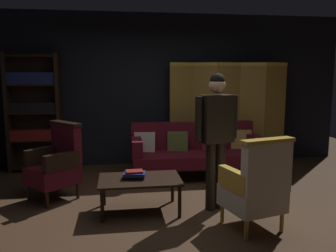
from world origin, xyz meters
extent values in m
plane|color=#3D2819|center=(0.00, 0.00, 0.00)|extent=(10.00, 10.00, 0.00)
cube|color=black|center=(0.00, 2.45, 1.40)|extent=(7.20, 0.10, 2.80)
cube|color=olive|center=(0.46, 2.19, 0.95)|extent=(0.46, 0.11, 1.90)
cube|color=gold|center=(0.46, 2.19, 1.87)|extent=(0.46, 0.12, 0.06)
cube|color=olive|center=(0.88, 2.12, 0.95)|extent=(0.41, 0.26, 1.90)
cube|color=gold|center=(0.88, 2.12, 1.87)|extent=(0.41, 0.27, 0.06)
cube|color=olive|center=(1.30, 2.04, 0.95)|extent=(0.46, 0.11, 1.90)
cube|color=gold|center=(1.30, 2.04, 1.87)|extent=(0.46, 0.12, 0.06)
cube|color=olive|center=(1.74, 1.99, 0.95)|extent=(0.44, 0.20, 1.90)
cube|color=gold|center=(1.74, 1.99, 1.87)|extent=(0.44, 0.21, 0.06)
cube|color=olive|center=(2.17, 1.97, 0.95)|extent=(0.45, 0.16, 1.90)
cube|color=gold|center=(2.17, 1.97, 1.87)|extent=(0.45, 0.16, 0.06)
cube|color=black|center=(-2.57, 2.18, 1.02)|extent=(0.06, 0.32, 2.05)
cube|color=black|center=(-1.73, 2.18, 1.02)|extent=(0.06, 0.32, 2.05)
cube|color=black|center=(-2.15, 2.33, 1.02)|extent=(0.90, 0.02, 2.05)
cube|color=black|center=(-2.15, 2.18, 0.06)|extent=(0.86, 0.30, 0.02)
cube|color=black|center=(-2.15, 2.18, 0.54)|extent=(0.86, 0.30, 0.02)
cube|color=maroon|center=(-2.15, 2.16, 0.64)|extent=(0.78, 0.22, 0.18)
cube|color=black|center=(-2.15, 2.18, 1.02)|extent=(0.86, 0.30, 0.02)
cube|color=black|center=(-2.15, 2.16, 1.12)|extent=(0.78, 0.22, 0.17)
cube|color=black|center=(-2.15, 2.18, 1.51)|extent=(0.86, 0.30, 0.02)
cube|color=navy|center=(-2.15, 2.16, 1.62)|extent=(0.78, 0.22, 0.20)
cube|color=black|center=(-2.15, 2.18, 1.99)|extent=(0.86, 0.30, 0.02)
cylinder|color=black|center=(-0.40, 1.05, 0.11)|extent=(0.07, 0.07, 0.22)
cylinder|color=black|center=(1.50, 1.05, 0.11)|extent=(0.07, 0.07, 0.22)
cylinder|color=black|center=(-0.40, 1.65, 0.11)|extent=(0.07, 0.07, 0.22)
cylinder|color=black|center=(1.50, 1.65, 0.11)|extent=(0.07, 0.07, 0.22)
cube|color=#4C0F19|center=(0.55, 1.35, 0.32)|extent=(2.10, 0.76, 0.20)
cube|color=#4C0F19|center=(0.55, 1.66, 0.65)|extent=(2.10, 0.18, 0.46)
cube|color=#4C0F19|center=(-0.43, 1.35, 0.55)|extent=(0.16, 0.68, 0.26)
cube|color=#4C0F19|center=(1.53, 1.35, 0.55)|extent=(0.16, 0.68, 0.26)
cube|color=beige|center=(-0.28, 1.55, 0.57)|extent=(0.36, 0.19, 0.35)
cube|color=#4C5123|center=(0.27, 1.55, 0.57)|extent=(0.36, 0.22, 0.35)
cube|color=maroon|center=(0.83, 1.55, 0.57)|extent=(0.36, 0.21, 0.35)
cube|color=tan|center=(1.38, 1.55, 0.57)|extent=(0.35, 0.17, 0.34)
cylinder|color=black|center=(-0.91, -0.23, 0.20)|extent=(0.04, 0.04, 0.39)
cylinder|color=black|center=(-0.01, -0.23, 0.20)|extent=(0.04, 0.04, 0.39)
cylinder|color=black|center=(-0.91, 0.31, 0.20)|extent=(0.04, 0.04, 0.39)
cylinder|color=black|center=(-0.01, 0.31, 0.20)|extent=(0.04, 0.04, 0.39)
cube|color=black|center=(-0.46, 0.04, 0.41)|extent=(1.00, 0.64, 0.03)
cylinder|color=gold|center=(0.90, -0.31, 0.11)|extent=(0.04, 0.04, 0.22)
cylinder|color=gold|center=(0.45, -0.43, 0.11)|extent=(0.04, 0.04, 0.22)
cylinder|color=gold|center=(1.01, -0.76, 0.11)|extent=(0.04, 0.04, 0.22)
cylinder|color=gold|center=(0.57, -0.87, 0.11)|extent=(0.04, 0.04, 0.22)
cube|color=beige|center=(0.73, -0.59, 0.34)|extent=(0.68, 0.68, 0.24)
cube|color=beige|center=(0.79, -0.81, 0.73)|extent=(0.57, 0.26, 0.54)
cube|color=gold|center=(0.79, -0.81, 1.02)|extent=(0.61, 0.28, 0.04)
cube|color=gold|center=(0.96, -0.53, 0.57)|extent=(0.22, 0.51, 0.22)
cube|color=gold|center=(0.50, -0.65, 0.57)|extent=(0.22, 0.51, 0.22)
cylinder|color=black|center=(-1.93, 0.65, 0.11)|extent=(0.04, 0.04, 0.22)
cylinder|color=black|center=(-1.63, 0.31, 0.11)|extent=(0.04, 0.04, 0.22)
cylinder|color=black|center=(-1.58, 0.95, 0.11)|extent=(0.04, 0.04, 0.22)
cylinder|color=black|center=(-1.28, 0.61, 0.11)|extent=(0.04, 0.04, 0.22)
cube|color=#4C0F19|center=(-1.60, 0.63, 0.34)|extent=(0.79, 0.79, 0.24)
cube|color=#4C0F19|center=(-1.43, 0.78, 0.73)|extent=(0.46, 0.50, 0.54)
cube|color=black|center=(-1.43, 0.78, 1.02)|extent=(0.49, 0.54, 0.04)
cube|color=black|center=(-1.76, 0.81, 0.57)|extent=(0.44, 0.40, 0.22)
cube|color=black|center=(-1.44, 0.45, 0.57)|extent=(0.44, 0.40, 0.22)
cylinder|color=black|center=(0.55, 0.00, 0.43)|extent=(0.12, 0.12, 0.86)
cylinder|color=black|center=(0.41, -0.03, 0.43)|extent=(0.12, 0.12, 0.86)
cube|color=maroon|center=(0.48, -0.01, 0.90)|extent=(0.35, 0.24, 0.09)
cube|color=black|center=(0.48, -0.01, 1.15)|extent=(0.44, 0.31, 0.58)
cube|color=white|center=(0.45, 0.09, 1.18)|extent=(0.14, 0.05, 0.41)
cube|color=maroon|center=(0.45, 0.10, 1.41)|extent=(0.09, 0.04, 0.04)
cylinder|color=black|center=(0.72, 0.05, 1.16)|extent=(0.09, 0.09, 0.54)
cylinder|color=black|center=(0.24, -0.08, 1.16)|extent=(0.09, 0.09, 0.54)
sphere|color=tan|center=(0.48, -0.01, 1.56)|extent=(0.20, 0.20, 0.20)
sphere|color=black|center=(0.48, -0.01, 1.61)|extent=(0.18, 0.18, 0.18)
cube|color=black|center=(-0.52, 0.06, 0.44)|extent=(0.28, 0.22, 0.03)
cube|color=navy|center=(-0.52, 0.06, 0.47)|extent=(0.29, 0.23, 0.04)
cube|color=maroon|center=(-0.52, 0.06, 0.51)|extent=(0.21, 0.15, 0.02)
camera|label=1|loc=(-0.71, -4.09, 1.69)|focal=37.14mm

